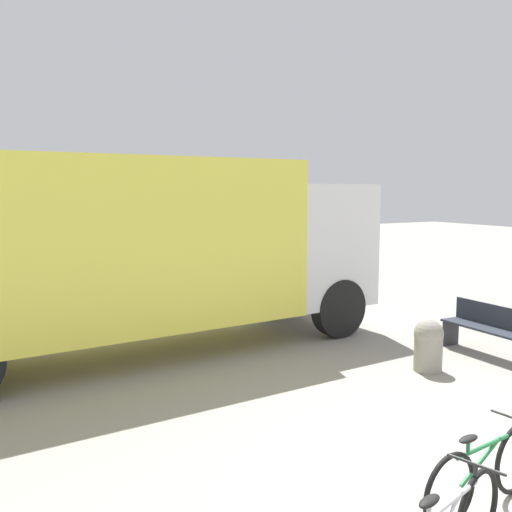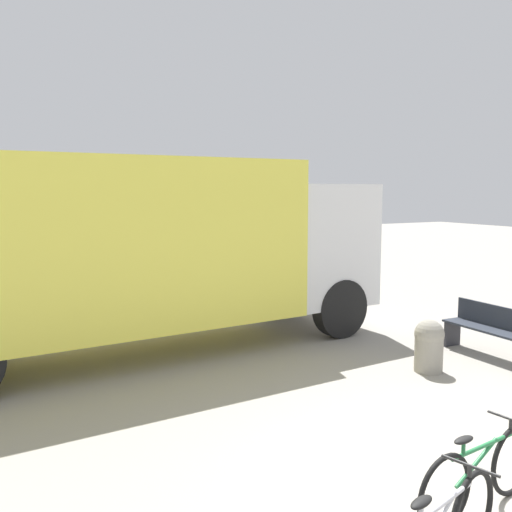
{
  "view_description": "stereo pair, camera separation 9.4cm",
  "coord_description": "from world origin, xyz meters",
  "px_view_note": "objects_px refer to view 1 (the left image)",
  "views": [
    {
      "loc": [
        -4.34,
        -3.16,
        2.71
      ],
      "look_at": [
        -0.4,
        4.09,
        1.72
      ],
      "focal_mm": 40.0,
      "sensor_mm": 36.0,
      "label": 1
    },
    {
      "loc": [
        -4.26,
        -3.2,
        2.71
      ],
      "look_at": [
        -0.4,
        4.09,
        1.72
      ],
      "focal_mm": 40.0,
      "sensor_mm": 36.0,
      "label": 2
    }
  ],
  "objects_px": {
    "delivery_truck": "(132,246)",
    "bollard_near_bench": "(428,344)",
    "park_bench": "(494,329)",
    "bicycle_middle": "(485,472)"
  },
  "relations": [
    {
      "from": "park_bench",
      "to": "bicycle_middle",
      "type": "relative_size",
      "value": 1.12
    },
    {
      "from": "park_bench",
      "to": "bollard_near_bench",
      "type": "distance_m",
      "value": 1.43
    },
    {
      "from": "delivery_truck",
      "to": "bollard_near_bench",
      "type": "distance_m",
      "value": 4.83
    },
    {
      "from": "bicycle_middle",
      "to": "bollard_near_bench",
      "type": "relative_size",
      "value": 2.04
    },
    {
      "from": "delivery_truck",
      "to": "park_bench",
      "type": "bearing_deg",
      "value": -34.37
    },
    {
      "from": "delivery_truck",
      "to": "bicycle_middle",
      "type": "distance_m",
      "value": 6.18
    },
    {
      "from": "park_bench",
      "to": "bicycle_middle",
      "type": "height_order",
      "value": "park_bench"
    },
    {
      "from": "bollard_near_bench",
      "to": "delivery_truck",
      "type": "bearing_deg",
      "value": 140.78
    },
    {
      "from": "park_bench",
      "to": "bicycle_middle",
      "type": "xyz_separation_m",
      "value": [
        -3.76,
        -2.94,
        -0.12
      ]
    },
    {
      "from": "delivery_truck",
      "to": "park_bench",
      "type": "distance_m",
      "value": 5.96
    }
  ]
}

